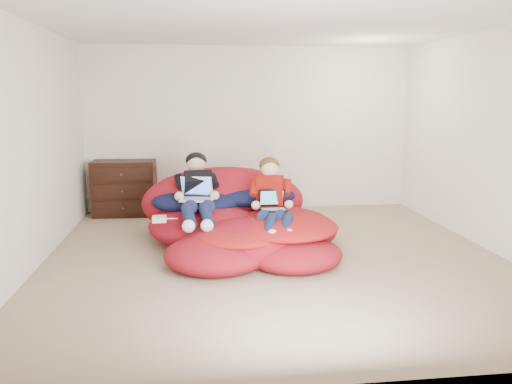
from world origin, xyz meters
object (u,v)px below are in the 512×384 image
Objects in this scene: younger_boy at (272,196)px; laptop_black at (273,204)px; laptop_white at (197,194)px; older_boy at (197,188)px; beanbag_pile at (238,221)px; dresser at (125,188)px.

younger_boy reaches higher than laptop_black.
younger_boy is at bearing -19.23° from laptop_white.
younger_boy is (0.84, -0.40, -0.03)m from older_boy.
laptop_white is (0.00, -0.11, -0.04)m from older_boy.
beanbag_pile is 0.59m from laptop_white.
laptop_white is at bearing -58.74° from dresser.
beanbag_pile reaches higher than laptop_white.
laptop_black is (1.90, -2.08, 0.15)m from dresser.
younger_boy is at bearing -25.37° from older_boy.
laptop_white is 0.90m from laptop_black.
beanbag_pile is at bearing 135.83° from laptop_black.
dresser is 2.31m from beanbag_pile.
older_boy reaches higher than dresser.
younger_boy reaches higher than beanbag_pile.
dresser is 3.08× the size of laptop_black.
younger_boy is (0.36, -0.32, 0.36)m from beanbag_pile.
dresser is at bearing 132.95° from younger_boy.
dresser is at bearing 132.48° from laptop_black.
dresser is 0.39× the size of beanbag_pile.
dresser is 0.93× the size of younger_boy.
beanbag_pile is at bearing -48.26° from dresser.
laptop_black is (0.36, -0.35, 0.28)m from beanbag_pile.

